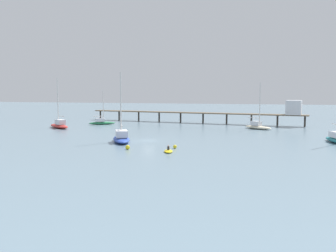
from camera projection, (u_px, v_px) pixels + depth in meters
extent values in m
plane|color=slate|center=(148.00, 141.00, 74.94)|extent=(400.00, 400.00, 0.00)
cube|color=brown|center=(192.00, 113.00, 115.08)|extent=(64.81, 12.61, 0.30)
cylinder|color=#38332D|center=(100.00, 115.00, 127.58)|extent=(0.50, 0.50, 2.82)
cylinder|color=#38332D|center=(119.00, 116.00, 124.84)|extent=(0.50, 0.50, 2.82)
cylinder|color=#38332D|center=(139.00, 116.00, 122.09)|extent=(0.50, 0.50, 2.82)
cylinder|color=#38332D|center=(159.00, 117.00, 119.34)|extent=(0.50, 0.50, 2.82)
cylinder|color=#38332D|center=(181.00, 118.00, 116.59)|extent=(0.50, 0.50, 2.82)
cylinder|color=#38332D|center=(203.00, 118.00, 113.85)|extent=(0.50, 0.50, 2.82)
cylinder|color=#38332D|center=(227.00, 119.00, 111.10)|extent=(0.50, 0.50, 2.82)
cylinder|color=#38332D|center=(251.00, 120.00, 108.35)|extent=(0.50, 0.50, 2.82)
cylinder|color=#38332D|center=(277.00, 121.00, 105.60)|extent=(0.50, 0.50, 2.82)
cylinder|color=#38332D|center=(305.00, 121.00, 102.86)|extent=(0.50, 0.50, 2.82)
cube|color=silver|center=(294.00, 108.00, 103.66)|extent=(4.42, 4.42, 3.78)
ellipsoid|color=beige|center=(258.00, 127.00, 96.84)|extent=(7.67, 6.74, 0.85)
cube|color=silver|center=(256.00, 123.00, 97.26)|extent=(2.91, 2.77, 1.08)
cylinder|color=silver|center=(260.00, 104.00, 96.00)|extent=(0.22, 0.22, 10.54)
cylinder|color=silver|center=(254.00, 118.00, 97.79)|extent=(3.03, 2.45, 0.17)
cylinder|color=silver|center=(336.00, 125.00, 72.24)|extent=(1.21, 3.54, 0.19)
ellipsoid|color=#2D4CB7|center=(121.00, 139.00, 73.12)|extent=(6.93, 10.26, 1.00)
cube|color=silver|center=(122.00, 134.00, 72.24)|extent=(3.45, 4.21, 1.24)
cylinder|color=silver|center=(121.00, 104.00, 73.01)|extent=(0.24, 0.24, 11.92)
cylinder|color=silver|center=(122.00, 126.00, 71.59)|extent=(1.72, 3.36, 0.19)
ellipsoid|color=red|center=(59.00, 126.00, 99.51)|extent=(9.13, 8.05, 0.99)
cube|color=silver|center=(60.00, 122.00, 98.79)|extent=(3.47, 3.28, 1.21)
cylinder|color=silver|center=(58.00, 101.00, 99.31)|extent=(0.24, 0.24, 11.76)
cylinder|color=silver|center=(61.00, 116.00, 98.12)|extent=(3.11, 2.55, 0.19)
ellipsoid|color=#287F4C|center=(102.00, 123.00, 109.75)|extent=(7.18, 5.26, 0.81)
cube|color=silver|center=(100.00, 120.00, 109.50)|extent=(2.68, 2.27, 0.95)
cylinder|color=silver|center=(103.00, 106.00, 109.42)|extent=(0.21, 0.21, 8.64)
cylinder|color=silver|center=(98.00, 116.00, 109.27)|extent=(2.51, 1.60, 0.17)
ellipsoid|color=yellow|center=(168.00, 151.00, 60.99)|extent=(2.08, 3.19, 0.35)
cylinder|color=#26262D|center=(168.00, 148.00, 60.94)|extent=(0.44, 0.44, 0.55)
sphere|color=tan|center=(168.00, 146.00, 60.91)|extent=(0.24, 0.24, 0.24)
sphere|color=yellow|center=(175.00, 147.00, 64.88)|extent=(0.62, 0.62, 0.62)
sphere|color=yellow|center=(128.00, 147.00, 63.76)|extent=(0.74, 0.74, 0.74)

